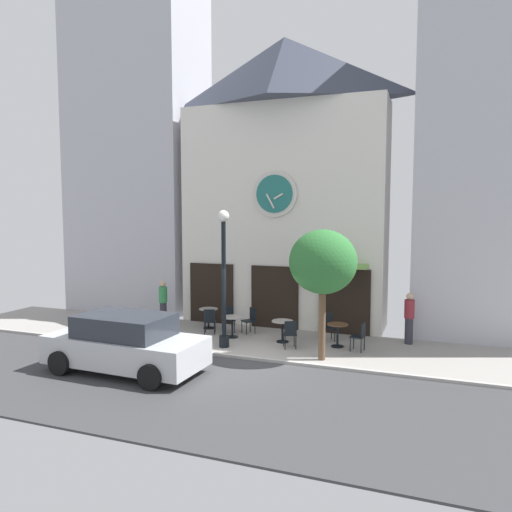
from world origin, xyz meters
TOP-DOWN VIEW (x-y plane):
  - ground_plane at (0.00, -0.72)m, footprint 24.32×9.47m
  - clock_building at (-0.48, 5.00)m, footprint 7.72×3.23m
  - neighbor_building_left at (-7.46, 5.76)m, footprint 5.53×3.52m
  - neighbor_building_right at (7.22, 5.87)m, footprint 5.92×3.73m
  - street_lamp at (-1.19, 0.98)m, footprint 0.36×0.36m
  - street_tree at (2.03, 0.73)m, footprint 1.95×1.75m
  - cafe_table_center_left at (-2.74, 3.03)m, footprint 0.69×0.69m
  - cafe_table_near_curb at (-1.41, 2.15)m, footprint 0.73×0.73m
  - cafe_table_leftmost at (0.38, 2.16)m, footprint 0.72×0.72m
  - cafe_table_center_right at (2.19, 2.24)m, footprint 0.67×0.67m
  - cafe_chair_near_tree at (-1.85, 2.84)m, footprint 0.55×0.55m
  - cafe_chair_outer at (2.94, 1.99)m, footprint 0.45×0.45m
  - cafe_chair_left_end at (-2.32, 2.26)m, footprint 0.51×0.51m
  - cafe_chair_right_end at (0.84, 1.51)m, footprint 0.53×0.53m
  - cafe_chair_facing_street at (1.72, 2.91)m, footprint 0.55×0.55m
  - cafe_chair_mid_row at (-1.04, 2.92)m, footprint 0.56×0.56m
  - pedestrian_maroon at (4.30, 3.42)m, footprint 0.35×0.35m
  - pedestrian_green at (-4.65, 3.01)m, footprint 0.38×0.38m
  - parked_car_silver at (-2.69, -2.12)m, footprint 4.36×2.14m

SIDE VIEW (x-z plane):
  - ground_plane at x=0.00m, z-range -0.09..0.04m
  - cafe_table_center_right at x=2.19m, z-range 0.14..0.88m
  - cafe_table_leftmost at x=0.38m, z-range 0.15..0.87m
  - cafe_table_near_curb at x=-1.41m, z-range 0.16..0.88m
  - cafe_table_center_left at x=-2.74m, z-range 0.15..0.89m
  - cafe_chair_near_tree at x=-1.85m, z-range 0.08..0.98m
  - cafe_chair_outer at x=2.94m, z-range 0.08..0.98m
  - cafe_chair_left_end at x=-2.32m, z-range 0.08..0.98m
  - cafe_chair_right_end at x=0.84m, z-range 0.08..0.98m
  - cafe_chair_facing_street at x=1.72m, z-range 0.08..0.98m
  - cafe_chair_mid_row at x=-1.04m, z-range 0.08..0.98m
  - parked_car_silver at x=-2.69m, z-range -0.01..1.54m
  - pedestrian_maroon at x=4.30m, z-range 0.03..1.70m
  - pedestrian_green at x=-4.65m, z-range 0.03..1.70m
  - street_lamp at x=-1.19m, z-range 0.03..4.37m
  - street_tree at x=2.03m, z-range 0.94..4.73m
  - clock_building at x=-0.48m, z-range 0.20..10.97m
  - neighbor_building_right at x=7.22m, z-range 0.00..13.01m
  - neighbor_building_left at x=-7.46m, z-range 0.00..14.46m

